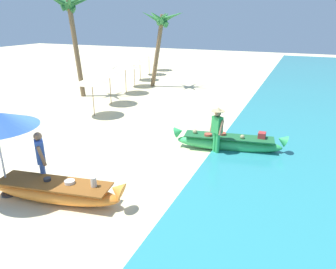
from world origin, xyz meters
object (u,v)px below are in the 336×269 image
boat_green_midground (228,143)px  boat_orange_foreground (55,191)px  palm_tree_tall_inland (162,24)px  person_tourist_customer (41,158)px  person_vendor_hatted (217,128)px  palm_tree_leaning_seaward (71,13)px

boat_green_midground → boat_orange_foreground: bearing=-123.6°
boat_orange_foreground → palm_tree_tall_inland: (-3.39, 14.41, 3.81)m
boat_green_midground → person_tourist_customer: size_ratio=2.39×
person_vendor_hatted → palm_tree_leaning_seaward: palm_tree_leaning_seaward is taller
boat_orange_foreground → person_tourist_customer: person_tourist_customer is taller
person_vendor_hatted → boat_orange_foreground: bearing=-123.8°
palm_tree_tall_inland → palm_tree_leaning_seaward: 5.76m
palm_tree_tall_inland → palm_tree_leaning_seaward: size_ratio=0.86×
boat_green_midground → palm_tree_tall_inland: size_ratio=0.80×
boat_orange_foreground → person_vendor_hatted: (3.07, 4.60, 0.70)m
person_vendor_hatted → palm_tree_leaning_seaward: (-10.15, 5.43, 3.77)m
boat_green_midground → person_vendor_hatted: 0.92m
person_tourist_customer → palm_tree_tall_inland: (-2.69, 14.04, 3.15)m
boat_orange_foreground → boat_green_midground: (3.39, 5.11, 0.01)m
person_tourist_customer → boat_orange_foreground: bearing=-27.7°
boat_green_midground → palm_tree_tall_inland: bearing=126.1°
boat_green_midground → palm_tree_tall_inland: (-6.79, 9.29, 3.80)m
palm_tree_leaning_seaward → boat_orange_foreground: bearing=-54.8°
boat_orange_foreground → palm_tree_tall_inland: 15.28m
boat_green_midground → person_vendor_hatted: (-0.32, -0.52, 0.69)m
person_vendor_hatted → person_tourist_customer: person_vendor_hatted is taller
palm_tree_tall_inland → palm_tree_leaning_seaward: (-3.68, -4.38, 0.66)m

